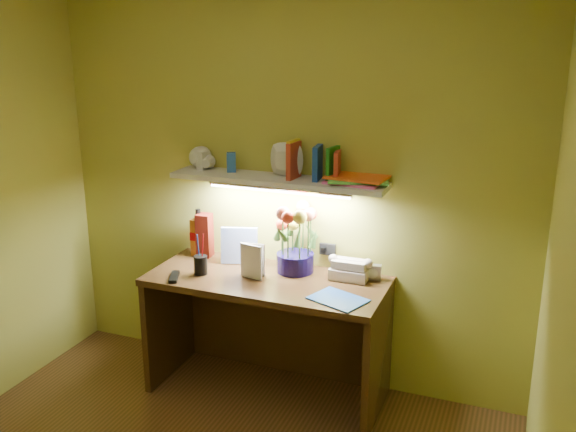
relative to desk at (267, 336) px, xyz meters
The scene contains 13 objects.
desk is the anchor object (origin of this frame).
flower_bouquet 0.61m from the desk, 55.08° to the left, with size 0.25×0.25×0.39m, color #0E083B, non-canonical shape.
telephone 0.66m from the desk, 21.68° to the left, with size 0.22×0.16×0.13m, color beige, non-canonical shape.
desk_clock 0.75m from the desk, 19.95° to the left, with size 0.09×0.04×0.09m, color #AAAAAF.
whisky_bottle 0.80m from the desk, 159.00° to the left, with size 0.08×0.08×0.30m, color #B45B16, non-canonical shape.
whisky_box 0.76m from the desk, 158.17° to the left, with size 0.09×0.09×0.28m, color #5F160D.
pen_cup 0.62m from the desk, 168.28° to the right, with size 0.08×0.08×0.19m, color black.
art_card 0.58m from the desk, 145.36° to the left, with size 0.22×0.04×0.22m, color silver, non-canonical shape.
tv_remote 0.66m from the desk, 158.53° to the right, with size 0.05×0.17×0.02m, color black.
blue_folder 0.63m from the desk, 17.03° to the right, with size 0.29×0.21×0.01m, color blue.
desk_book_a 0.50m from the desk, behind, with size 0.15×0.02×0.20m, color white.
desk_book_b 0.50m from the desk, behind, with size 0.15×0.02×0.21m, color silver.
wall_shelf 0.98m from the desk, 80.87° to the left, with size 1.31×0.33×0.25m.
Camera 1 is at (1.39, -2.00, 2.16)m, focal length 40.00 mm.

